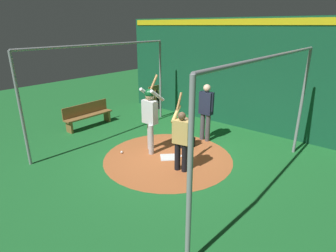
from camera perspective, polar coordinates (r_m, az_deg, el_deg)
ground_plane at (r=7.83m, az=-0.00°, el=-6.55°), size 25.56×25.56×0.00m
dirt_circle at (r=7.83m, az=-0.00°, el=-6.53°), size 3.59×3.59×0.01m
home_plate at (r=7.82m, az=-0.00°, el=-6.47°), size 0.59×0.59×0.01m
batter at (r=7.82m, az=-3.71°, el=2.49°), size 0.68×0.49×2.20m
catcher at (r=8.33m, az=3.65°, el=-2.00°), size 0.58×0.40×0.97m
umpire at (r=8.72m, az=7.84°, el=3.42°), size 0.23×0.49×1.83m
visitor at (r=6.82m, az=2.77°, el=-2.39°), size 0.54×0.56×1.95m
back_wall at (r=10.22m, az=13.50°, el=10.45°), size 0.23×9.56×3.76m
cage_frame at (r=7.14m, az=-0.00°, el=8.55°), size 5.38×5.27×2.99m
bat_rack at (r=12.25m, az=-2.33°, el=5.81°), size 0.94×0.19×1.05m
bench at (r=10.47m, az=-16.22°, el=2.28°), size 1.86×0.36×0.85m
baseball_0 at (r=7.82m, az=2.85°, el=-6.23°), size 0.07×0.07×0.07m
baseball_1 at (r=8.16m, az=-9.54°, el=-5.34°), size 0.07×0.07×0.07m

